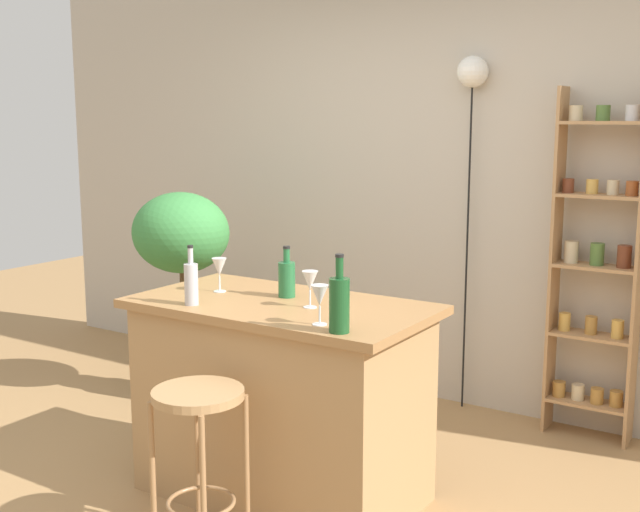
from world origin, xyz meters
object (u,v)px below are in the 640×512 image
at_px(spice_shelf, 596,266).
at_px(potted_plant, 181,238).
at_px(wine_glass_left, 320,297).
at_px(bar_stool, 199,431).
at_px(bottle_sauce_amber, 287,278).
at_px(pendant_globe_light, 472,80).
at_px(plant_stool, 185,360).
at_px(bottle_spirits_clear, 339,303).
at_px(wine_glass_center, 310,282).
at_px(wine_glass_right, 219,268).
at_px(bottle_soda_blue, 191,283).

relative_size(spice_shelf, potted_plant, 2.36).
xyz_separation_m(potted_plant, wine_glass_left, (1.64, -0.96, 0.02)).
distance_m(bar_stool, bottle_sauce_amber, 0.87).
bearing_deg(pendant_globe_light, plant_stool, -151.88).
xyz_separation_m(spice_shelf, bottle_spirits_clear, (-0.53, -1.78, 0.08)).
xyz_separation_m(plant_stool, wine_glass_left, (1.64, -0.96, 0.80)).
relative_size(potted_plant, wine_glass_center, 4.96).
bearing_deg(spice_shelf, wine_glass_right, -133.45).
xyz_separation_m(spice_shelf, bottle_soda_blue, (-1.32, -1.75, 0.07)).
bearing_deg(pendant_globe_light, spice_shelf, -3.67).
height_order(wine_glass_left, wine_glass_center, same).
bearing_deg(bottle_spirits_clear, pendant_globe_light, 97.20).
bearing_deg(wine_glass_right, bottle_spirits_clear, -19.85).
height_order(bar_stool, wine_glass_left, wine_glass_left).
distance_m(potted_plant, bottle_spirits_clear, 2.03).
height_order(bar_stool, bottle_sauce_amber, bottle_sauce_amber).
distance_m(bottle_spirits_clear, wine_glass_left, 0.14).
relative_size(potted_plant, wine_glass_left, 4.96).
distance_m(bar_stool, wine_glass_right, 0.91).
distance_m(plant_stool, bottle_sauce_amber, 1.58).
bearing_deg(plant_stool, wine_glass_left, -30.47).
relative_size(bar_stool, pendant_globe_light, 0.33).
height_order(bar_stool, spice_shelf, spice_shelf).
distance_m(bar_stool, spice_shelf, 2.36).
height_order(potted_plant, bottle_spirits_clear, potted_plant).
bearing_deg(wine_glass_right, wine_glass_left, -19.32).
bearing_deg(pendant_globe_light, wine_glass_left, -86.58).
bearing_deg(bottle_soda_blue, wine_glass_center, 27.14).
relative_size(potted_plant, bottle_spirits_clear, 2.63).
bearing_deg(bottle_soda_blue, plant_stool, 134.59).
bearing_deg(plant_stool, potted_plant, 180.00).
bearing_deg(bottle_soda_blue, bottle_sauce_amber, 53.77).
bearing_deg(potted_plant, bottle_spirits_clear, -29.97).
bearing_deg(wine_glass_right, bar_stool, -57.04).
bearing_deg(bar_stool, wine_glass_center, 76.66).
relative_size(bar_stool, plant_stool, 1.40).
xyz_separation_m(wine_glass_center, wine_glass_right, (-0.54, 0.03, 0.00)).
bearing_deg(bottle_spirits_clear, bar_stool, -146.00).
xyz_separation_m(bar_stool, wine_glass_left, (0.34, 0.36, 0.52)).
bearing_deg(wine_glass_center, wine_glass_left, -48.97).
xyz_separation_m(bar_stool, spice_shelf, (0.99, 2.09, 0.44)).
height_order(spice_shelf, wine_glass_center, spice_shelf).
distance_m(potted_plant, wine_glass_left, 1.90).
distance_m(plant_stool, bottle_spirits_clear, 2.18).
bearing_deg(spice_shelf, bottle_sauce_amber, -127.37).
relative_size(bar_stool, wine_glass_left, 4.25).
height_order(potted_plant, wine_glass_right, potted_plant).
distance_m(plant_stool, bottle_soda_blue, 1.58).
height_order(plant_stool, wine_glass_right, wine_glass_right).
relative_size(bottle_spirits_clear, wine_glass_center, 1.88).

